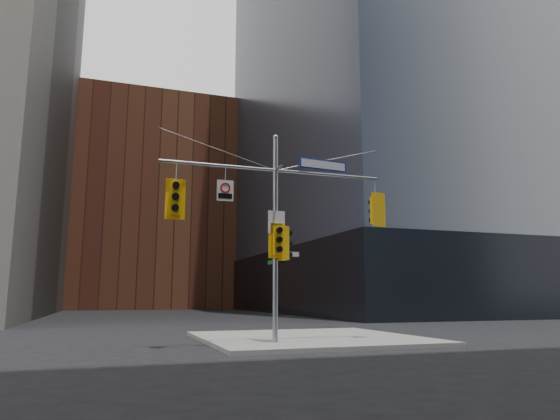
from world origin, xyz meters
TOP-DOWN VIEW (x-y plane):
  - ground at (0.00, 0.00)m, footprint 160.00×160.00m
  - sidewalk_corner at (2.00, 4.00)m, footprint 8.00×8.00m
  - podium_ne at (28.00, 32.00)m, footprint 36.40×36.40m
  - brick_midrise at (0.00, 58.00)m, footprint 26.00×20.00m
  - signal_assembly at (0.00, 1.99)m, footprint 8.00×0.80m
  - traffic_light_west_arm at (-3.41, 2.01)m, footprint 0.65×0.54m
  - traffic_light_east_arm at (3.92, 1.99)m, footprint 0.60×0.54m
  - traffic_light_pole_side at (0.33, 2.01)m, footprint 0.50×0.43m
  - traffic_light_pole_front at (0.00, 1.73)m, footprint 0.57×0.46m
  - street_sign_blade at (1.83, 2.00)m, footprint 1.90×0.23m
  - regulatory_sign_arm at (-1.78, 1.97)m, footprint 0.57×0.07m
  - regulatory_sign_pole at (0.00, 1.88)m, footprint 0.60×0.04m
  - street_blade_ew at (0.45, 2.00)m, footprint 0.81×0.04m
  - street_blade_ns at (0.00, 2.45)m, footprint 0.04×0.66m

SIDE VIEW (x-z plane):
  - ground at x=0.00m, z-range 0.00..0.00m
  - sidewalk_corner at x=2.00m, z-range 0.00..0.15m
  - street_blade_ns at x=0.00m, z-range 2.76..2.89m
  - podium_ne at x=28.00m, z-range 0.00..6.00m
  - street_blade_ew at x=0.45m, z-range 3.00..3.16m
  - traffic_light_pole_side at x=0.33m, z-range 2.87..4.03m
  - traffic_light_pole_front at x=0.00m, z-range 2.92..4.10m
  - regulatory_sign_pole at x=0.00m, z-range 3.74..4.52m
  - signal_assembly at x=0.00m, z-range 0.77..8.07m
  - traffic_light_east_arm at x=3.92m, z-range 4.17..5.43m
  - traffic_light_west_arm at x=-3.41m, z-range 4.12..5.48m
  - regulatory_sign_arm at x=-1.78m, z-range 4.82..5.53m
  - street_sign_blade at x=1.83m, z-range 6.16..6.54m
  - brick_midrise at x=0.00m, z-range 0.00..28.00m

